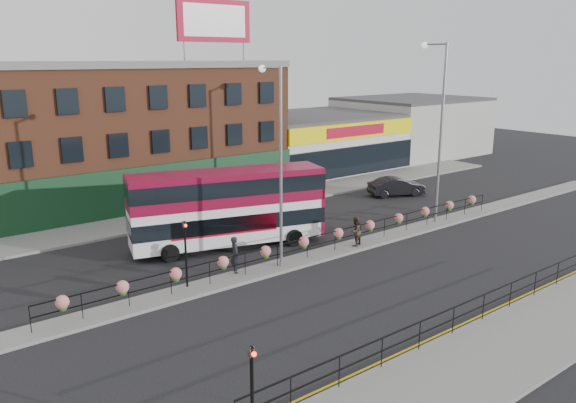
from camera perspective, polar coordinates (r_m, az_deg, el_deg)
ground at (r=31.06m, az=3.40°, el=-5.56°), size 120.00×120.00×0.00m
south_pavement at (r=24.09m, az=22.95°, el=-12.69°), size 60.00×4.00×0.15m
north_pavement at (r=40.43m, az=-7.82°, el=-0.83°), size 60.00×4.00×0.15m
median at (r=31.04m, az=3.40°, el=-5.43°), size 60.00×1.60×0.15m
yellow_line_inner at (r=25.15m, az=18.33°, el=-11.25°), size 60.00×0.10×0.01m
yellow_line_outer at (r=25.07m, az=18.67°, el=-11.37°), size 60.00×0.10×0.01m
brick_building at (r=44.94m, az=-17.64°, el=6.73°), size 25.00×12.21×10.30m
supermarket at (r=55.30m, az=2.44°, el=6.11°), size 15.00×12.25×5.30m
warehouse_east at (r=65.70m, az=12.38°, el=7.54°), size 14.50×12.00×6.30m
billboard at (r=42.96m, az=-7.50°, el=17.73°), size 6.00×0.29×4.40m
median_railing at (r=30.72m, az=3.43°, el=-3.73°), size 30.04×0.56×1.23m
south_railing at (r=23.04m, az=16.48°, el=-10.92°), size 20.04×0.05×1.12m
double_decker_bus at (r=31.92m, az=-6.09°, el=0.08°), size 11.32×5.50×4.46m
car at (r=45.13m, az=10.97°, el=1.50°), size 4.81×5.59×1.47m
pedestrian_a at (r=28.18m, az=-5.39°, el=-5.39°), size 0.99×0.92×1.86m
pedestrian_b at (r=32.21m, az=6.86°, el=-3.00°), size 1.18×1.10×1.73m
lamp_column_west at (r=27.84m, az=-1.06°, el=5.19°), size 0.36×1.77×10.10m
lamp_column_east at (r=37.07m, az=15.02°, el=8.21°), size 0.41×2.00×11.41m
traffic_light_south at (r=15.44m, az=-3.69°, el=-17.32°), size 0.15×0.28×3.65m
traffic_light_median at (r=26.31m, az=-10.41°, el=-3.82°), size 0.15×0.28×3.65m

